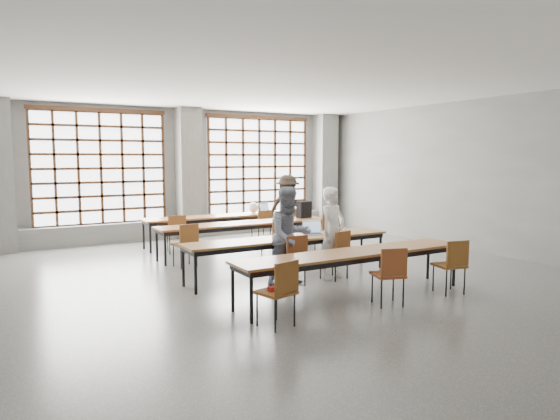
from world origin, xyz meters
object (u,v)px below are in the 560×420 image
object	(u,v)px
chair_near_right	(452,261)
desk_row_a	(223,218)
chair_back_left	(176,230)
chair_near_mid	(390,270)
laptop_front	(312,231)
chair_back_mid	(263,224)
chair_front_right	(338,250)
green_box	(285,234)
student_male	(333,233)
chair_mid_left	(187,241)
phone	(301,237)
laptop_back	(267,210)
desk_row_b	(245,225)
chair_back_right	(290,221)
red_pouch	(276,288)
desk_row_c	(290,241)
chair_front_left	(294,255)
student_back	(287,208)
chair_mid_centre	(275,233)
plastic_bag	(254,208)
chair_mid_right	(327,229)
student_female	(290,236)
mouse	(333,232)
backpack	(304,210)
desk_row_d	(354,256)

from	to	relation	value
chair_near_right	desk_row_a	bearing A→B (deg)	101.71
chair_back_left	chair_near_mid	xyz separation A→B (m)	(1.38, -5.51, 0.00)
laptop_front	chair_back_mid	bearing A→B (deg)	79.42
chair_front_right	laptop_front	bearing A→B (deg)	93.76
chair_near_mid	green_box	distance (m)	2.44
chair_back_left	student_male	world-z (taller)	student_male
chair_mid_left	chair_near_mid	bearing A→B (deg)	-66.98
desk_row_a	phone	size ratio (longest dim) A/B	30.77
chair_front_right	laptop_back	bearing A→B (deg)	77.03
desk_row_b	chair_back_right	bearing A→B (deg)	27.76
student_male	green_box	world-z (taller)	student_male
phone	red_pouch	bearing A→B (deg)	-129.15
desk_row_c	red_pouch	xyz separation A→B (m)	(-1.57, -2.25, -0.16)
chair_front_left	student_back	size ratio (longest dim) A/B	0.51
chair_mid_left	chair_mid_centre	size ratio (longest dim) A/B	1.00
student_male	red_pouch	xyz separation A→B (m)	(-2.17, -1.75, -0.33)
chair_back_mid	plastic_bag	world-z (taller)	plastic_bag
chair_mid_right	student_back	distance (m)	1.70
chair_back_right	chair_mid_left	xyz separation A→B (m)	(-3.32, -1.54, 0.00)
chair_near_right	student_female	world-z (taller)	student_female
chair_mid_right	phone	world-z (taller)	chair_mid_right
chair_mid_right	red_pouch	size ratio (longest dim) A/B	4.40
desk_row_b	chair_back_left	bearing A→B (deg)	144.60
phone	chair_back_right	bearing A→B (deg)	61.77
chair_back_left	student_back	world-z (taller)	student_back
laptop_front	laptop_back	bearing A→B (deg)	73.98
desk_row_b	plastic_bag	distance (m)	1.91
chair_near_mid	student_male	bearing A→B (deg)	80.91
desk_row_c	chair_mid_left	world-z (taller)	chair_mid_left
chair_near_mid	laptop_back	xyz separation A→B (m)	(1.36, 6.24, 0.25)
desk_row_c	laptop_back	size ratio (longest dim) A/B	8.73
student_female	chair_back_right	bearing A→B (deg)	59.95
desk_row_c	chair_near_mid	world-z (taller)	chair_near_mid
desk_row_b	red_pouch	xyz separation A→B (m)	(-1.78, -4.52, -0.16)
chair_mid_right	chair_near_mid	bearing A→B (deg)	-113.17
mouse	backpack	distance (m)	2.51
desk_row_a	student_back	distance (m)	1.69
chair_near_right	desk_row_d	bearing A→B (deg)	157.07
chair_mid_centre	student_male	bearing A→B (deg)	-90.96
laptop_back	phone	xyz separation A→B (m)	(-1.49, -4.02, -0.05)
chair_back_right	chair_near_mid	size ratio (longest dim) A/B	1.00
desk_row_a	phone	xyz separation A→B (m)	(-0.16, -3.92, 0.07)
desk_row_c	student_back	size ratio (longest dim) A/B	2.31
desk_row_d	chair_mid_left	distance (m)	3.67
chair_back_left	student_female	size ratio (longest dim) A/B	0.52
chair_near_mid	student_female	size ratio (longest dim) A/B	0.52
chair_mid_left	student_male	size ratio (longest dim) A/B	0.53
phone	plastic_bag	distance (m)	4.11
desk_row_d	chair_front_right	size ratio (longest dim) A/B	4.55
chair_back_left	student_male	bearing A→B (deg)	-65.64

